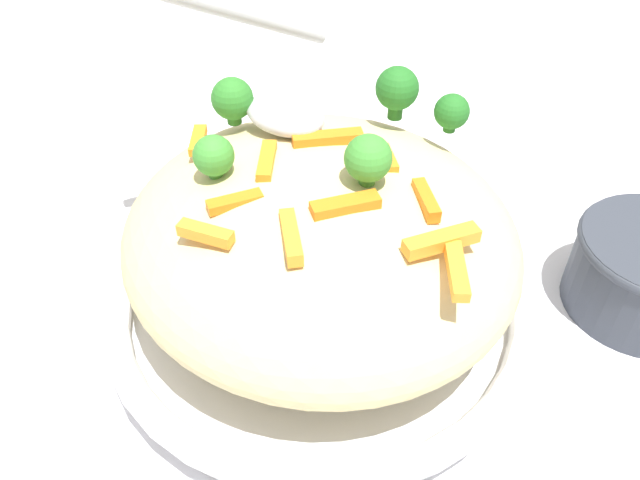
{
  "coord_description": "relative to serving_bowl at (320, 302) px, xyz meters",
  "views": [
    {
      "loc": [
        0.19,
        -0.22,
        0.34
      ],
      "look_at": [
        0.0,
        0.0,
        0.08
      ],
      "focal_mm": 35.71,
      "sensor_mm": 36.0,
      "label": 1
    }
  ],
  "objects": [
    {
      "name": "carrot_piece_5",
      "position": [
        0.02,
        -0.05,
        0.11
      ],
      "size": [
        0.03,
        0.03,
        0.01
      ],
      "primitive_type": "cube",
      "rotation": [
        0.0,
        0.0,
        5.59
      ],
      "color": "orange",
      "rests_on": "pasta_mound"
    },
    {
      "name": "broccoli_floret_0",
      "position": [
        -0.01,
        0.09,
        0.12
      ],
      "size": [
        0.03,
        0.03,
        0.04
      ],
      "color": "#205B1C",
      "rests_on": "pasta_mound"
    },
    {
      "name": "broccoli_floret_4",
      "position": [
        -0.05,
        -0.04,
        0.12
      ],
      "size": [
        0.02,
        0.02,
        0.03
      ],
      "color": "#377928",
      "rests_on": "pasta_mound"
    },
    {
      "name": "carrot_piece_6",
      "position": [
        0.08,
        0.0,
        0.1
      ],
      "size": [
        0.03,
        0.04,
        0.01
      ],
      "primitive_type": "cube",
      "rotation": [
        0.0,
        0.0,
        4.23
      ],
      "color": "orange",
      "rests_on": "pasta_mound"
    },
    {
      "name": "broccoli_floret_1",
      "position": [
        -0.08,
        0.01,
        0.12
      ],
      "size": [
        0.03,
        0.03,
        0.03
      ],
      "color": "#296820",
      "rests_on": "pasta_mound"
    },
    {
      "name": "carrot_piece_3",
      "position": [
        0.03,
        -0.01,
        0.11
      ],
      "size": [
        0.03,
        0.04,
        0.01
      ],
      "primitive_type": "cube",
      "rotation": [
        0.0,
        0.0,
        1.03
      ],
      "color": "orange",
      "rests_on": "pasta_mound"
    },
    {
      "name": "carrot_piece_4",
      "position": [
        0.06,
        0.02,
        0.1
      ],
      "size": [
        0.03,
        0.03,
        0.01
      ],
      "primitive_type": "cube",
      "rotation": [
        0.0,
        0.0,
        2.47
      ],
      "color": "orange",
      "rests_on": "pasta_mound"
    },
    {
      "name": "pasta_mound",
      "position": [
        0.0,
        0.0,
        0.06
      ],
      "size": [
        0.25,
        0.24,
        0.1
      ],
      "primitive_type": "ellipsoid",
      "color": "#DBC689",
      "rests_on": "serving_bowl"
    },
    {
      "name": "ground_plane",
      "position": [
        0.0,
        0.0,
        -0.02
      ],
      "size": [
        2.4,
        2.4,
        0.0
      ],
      "primitive_type": "plane",
      "color": "silver"
    },
    {
      "name": "serving_bowl",
      "position": [
        0.0,
        0.0,
        0.0
      ],
      "size": [
        0.28,
        0.28,
        0.04
      ],
      "color": "silver",
      "rests_on": "ground_plane"
    },
    {
      "name": "carrot_piece_9",
      "position": [
        -0.02,
        -0.05,
        0.1
      ],
      "size": [
        0.02,
        0.03,
        0.01
      ],
      "primitive_type": "cube",
      "rotation": [
        0.0,
        0.0,
        1.11
      ],
      "color": "orange",
      "rests_on": "pasta_mound"
    },
    {
      "name": "carrot_piece_8",
      "position": [
        -0.03,
        -0.01,
        0.11
      ],
      "size": [
        0.03,
        0.03,
        0.01
      ],
      "primitive_type": "cube",
      "rotation": [
        0.0,
        0.0,
        2.25
      ],
      "color": "orange",
      "rests_on": "pasta_mound"
    },
    {
      "name": "serving_spoon",
      "position": [
        -0.09,
        0.04,
        0.13
      ],
      "size": [
        0.14,
        0.17,
        0.1
      ],
      "color": "#B7B7BC",
      "rests_on": "pasta_mound"
    },
    {
      "name": "broccoli_floret_2",
      "position": [
        0.02,
        0.1,
        0.11
      ],
      "size": [
        0.02,
        0.02,
        0.02
      ],
      "color": "#205B1C",
      "rests_on": "pasta_mound"
    },
    {
      "name": "carrot_piece_10",
      "position": [
        0.02,
        0.04,
        0.11
      ],
      "size": [
        0.02,
        0.02,
        0.01
      ],
      "primitive_type": "cube",
      "rotation": [
        0.0,
        0.0,
        5.61
      ],
      "color": "orange",
      "rests_on": "pasta_mound"
    },
    {
      "name": "carrot_piece_0",
      "position": [
        0.1,
        -0.01,
        0.1
      ],
      "size": [
        0.03,
        0.03,
        0.01
      ],
      "primitive_type": "cube",
      "rotation": [
        0.0,
        0.0,
        2.26
      ],
      "color": "orange",
      "rests_on": "pasta_mound"
    },
    {
      "name": "carrot_piece_2",
      "position": [
        -0.08,
        -0.02,
        0.1
      ],
      "size": [
        0.03,
        0.03,
        0.01
      ],
      "primitive_type": "cube",
      "rotation": [
        0.0,
        0.0,
        2.31
      ],
      "color": "orange",
      "rests_on": "pasta_mound"
    },
    {
      "name": "carrot_piece_1",
      "position": [
        -0.01,
        -0.07,
        0.1
      ],
      "size": [
        0.03,
        0.02,
        0.01
      ],
      "primitive_type": "cube",
      "rotation": [
        0.0,
        0.0,
        0.34
      ],
      "color": "orange",
      "rests_on": "pasta_mound"
    },
    {
      "name": "broccoli_floret_3",
      "position": [
        0.03,
        0.01,
        0.12
      ],
      "size": [
        0.03,
        0.03,
        0.03
      ],
      "color": "#377928",
      "rests_on": "pasta_mound"
    },
    {
      "name": "carrot_piece_7",
      "position": [
        -0.02,
        0.03,
        0.11
      ],
      "size": [
        0.03,
        0.04,
        0.01
      ],
      "primitive_type": "cube",
      "rotation": [
        0.0,
        0.0,
        0.89
      ],
      "color": "orange",
      "rests_on": "pasta_mound"
    }
  ]
}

